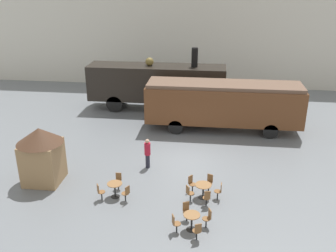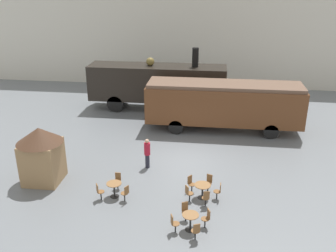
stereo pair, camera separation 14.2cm
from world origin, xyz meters
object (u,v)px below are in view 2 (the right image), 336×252
Objects in this scene: cafe_chair_0 at (185,210)px; steam_locomotive at (157,83)px; cafe_table_far at (114,187)px; ticket_kiosk at (41,152)px; cafe_table_near at (190,219)px; visitor_person at (147,152)px; passenger_coach_wooden at (224,103)px; cafe_table_mid at (203,188)px.

steam_locomotive is at bearing 171.54° from cafe_chair_0.
cafe_table_far is 0.25× the size of ticket_kiosk.
ticket_kiosk is at bearing 158.24° from cafe_table_near.
passenger_coach_wooden is at bearing 55.65° from visitor_person.
cafe_table_near is 0.73m from cafe_chair_0.
steam_locomotive is 12.28× the size of cafe_chair_0.
cafe_table_near is 0.45× the size of visitor_person.
cafe_chair_0 is at bearing -21.80° from cafe_table_far.
passenger_coach_wooden reaches higher than cafe_chair_0.
cafe_chair_0 is at bearing 111.88° from cafe_table_near.
cafe_table_far is 3.35m from visitor_person.
cafe_chair_0 is (-0.27, 0.67, -0.05)m from cafe_table_near.
cafe_table_mid is 1.07× the size of cafe_table_far.
passenger_coach_wooden is at bearing 149.16° from cafe_chair_0.
cafe_table_far is (-4.25, -0.43, -0.01)m from cafe_table_mid.
steam_locomotive is 13.86× the size of cafe_table_near.
visitor_person reaches higher than cafe_chair_0.
cafe_table_mid is at bearing -40.56° from visitor_person.
ticket_kiosk is at bearing -109.20° from steam_locomotive.
cafe_chair_0 is (-1.69, -10.74, -1.47)m from passenger_coach_wooden.
cafe_table_mid is 4.27m from cafe_table_far.
steam_locomotive reaches higher than passenger_coach_wooden.
steam_locomotive is at bearing 70.80° from ticket_kiosk.
cafe_table_mid is 8.38m from ticket_kiosk.
cafe_chair_0 is at bearing -17.99° from ticket_kiosk.
steam_locomotive reaches higher than cafe_table_near.
steam_locomotive is 6.17× the size of visitor_person.
visitor_person is at bearing 22.50° from ticket_kiosk.
steam_locomotive is 14.33× the size of cafe_table_far.
cafe_table_near is at bearing -21.76° from ticket_kiosk.
cafe_table_mid is at bearing 5.76° from cafe_table_far.
cafe_table_mid is 0.92× the size of cafe_chair_0.
passenger_coach_wooden is (5.14, -3.70, -0.21)m from steam_locomotive.
steam_locomotive is 1.02× the size of passenger_coach_wooden.
cafe_table_mid is 4.21m from visitor_person.
passenger_coach_wooden is 10.97m from cafe_chair_0.
cafe_table_far is (-5.27, -9.31, -1.42)m from passenger_coach_wooden.
steam_locomotive is at bearing 144.24° from passenger_coach_wooden.
cafe_table_near is 0.89× the size of cafe_chair_0.
steam_locomotive is 15.65m from cafe_table_near.
cafe_table_far is (-0.13, -13.01, -1.64)m from steam_locomotive.
cafe_table_mid is 0.27× the size of ticket_kiosk.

